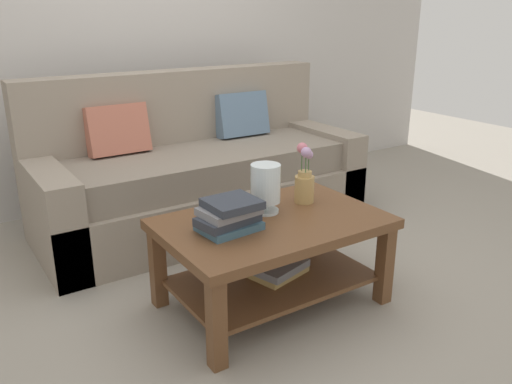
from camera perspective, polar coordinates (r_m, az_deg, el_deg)
name	(u,v)px	position (r m, az deg, el deg)	size (l,w,h in m)	color
ground_plane	(244,271)	(3.16, -1.26, -8.51)	(10.00, 10.00, 0.00)	gray
back_wall	(127,25)	(4.29, -13.73, 17.09)	(6.40, 0.12, 2.70)	#BCB7B2
couch	(198,174)	(3.74, -6.26, 1.90)	(2.25, 0.90, 1.06)	gray
coffee_table	(273,244)	(2.70, 1.80, -5.62)	(1.11, 0.73, 0.47)	brown
book_stack_main	(230,215)	(2.49, -2.87, -2.52)	(0.31, 0.24, 0.15)	#3D6075
glass_hurricane_vase	(265,185)	(2.68, 1.03, 0.71)	(0.15, 0.15, 0.26)	silver
flower_pitcher	(305,180)	(2.84, 5.26, 1.26)	(0.11, 0.11, 0.33)	tan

